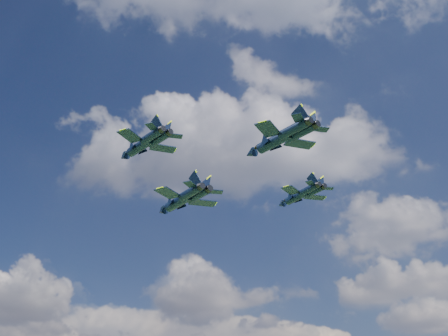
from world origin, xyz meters
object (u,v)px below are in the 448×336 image
jet_lead (178,202)px  jet_right (296,197)px  jet_left (139,147)px  jet_slot (273,142)px

jet_lead → jet_right: size_ratio=1.31×
jet_lead → jet_right: 23.80m
jet_left → jet_right: bearing=-5.6°
jet_lead → jet_right: bearing=-39.7°
jet_left → jet_right: jet_left is taller
jet_lead → jet_right: jet_lead is taller
jet_lead → jet_right: (23.60, 2.96, 0.62)m
jet_lead → jet_left: bearing=-139.8°
jet_left → jet_slot: size_ratio=0.91×
jet_lead → jet_left: size_ratio=1.22×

